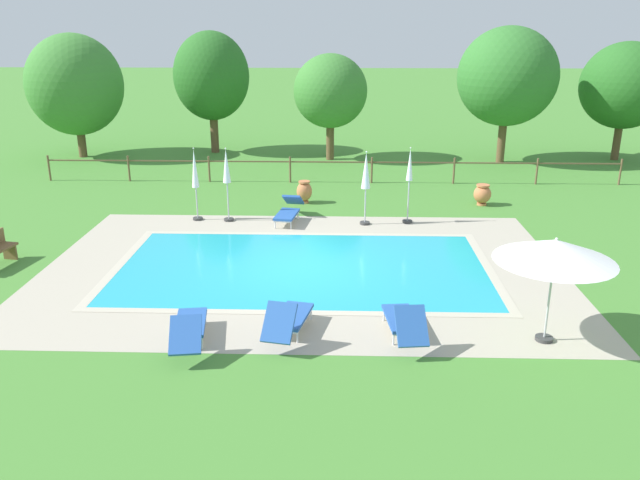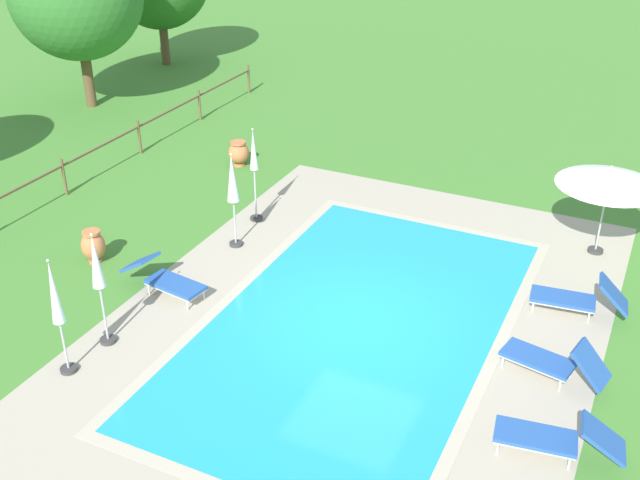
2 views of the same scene
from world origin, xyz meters
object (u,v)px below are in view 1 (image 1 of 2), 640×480
object	(u,v)px
patio_umbrella_closed_row_mid_west	(409,175)
tree_east_mid	(211,76)
sun_lounger_north_near_steps	(289,318)
tree_centre	(75,85)
tree_west_mid	(330,91)
patio_umbrella_open_foreground	(555,251)
terracotta_urn_near_fence	(482,194)
patio_umbrella_closed_row_west	(195,175)
patio_umbrella_closed_row_mid_east	(366,176)
sun_lounger_north_far	(289,210)
patio_umbrella_closed_row_centre	(227,173)
sun_lounger_north_mid	(404,321)
sun_lounger_north_end	(189,327)
tree_far_west	(507,77)
terracotta_urn_by_tree	(304,191)
tree_far_east	(625,86)

from	to	relation	value
patio_umbrella_closed_row_mid_west	tree_east_mid	bearing A→B (deg)	125.85
sun_lounger_north_near_steps	tree_centre	xyz separation A→B (m)	(-11.43, 18.36, 3.02)
tree_west_mid	tree_centre	distance (m)	11.98
patio_umbrella_open_foreground	terracotta_urn_near_fence	xyz separation A→B (m)	(0.85, 10.28, -1.54)
sun_lounger_north_near_steps	patio_umbrella_closed_row_mid_west	distance (m)	8.72
patio_umbrella_closed_row_west	patio_umbrella_closed_row_mid_east	size ratio (longest dim) A/B	1.01
sun_lounger_north_far	patio_umbrella_closed_row_centre	world-z (taller)	patio_umbrella_closed_row_centre
patio_umbrella_closed_row_centre	tree_west_mid	size ratio (longest dim) A/B	0.50
sun_lounger_north_mid	sun_lounger_north_end	bearing A→B (deg)	-175.29
patio_umbrella_closed_row_centre	tree_far_west	world-z (taller)	tree_far_west
sun_lounger_north_near_steps	terracotta_urn_near_fence	xyz separation A→B (m)	(6.07, 10.22, 0.02)
patio_umbrella_open_foreground	patio_umbrella_closed_row_centre	world-z (taller)	patio_umbrella_closed_row_centre
tree_west_mid	terracotta_urn_by_tree	bearing A→B (deg)	-95.79
patio_umbrella_closed_row_centre	sun_lounger_north_far	bearing A→B (deg)	0.73
sun_lounger_north_near_steps	patio_umbrella_closed_row_west	bearing A→B (deg)	114.21
sun_lounger_north_end	tree_centre	xyz separation A→B (m)	(-9.46, 18.77, 3.03)
patio_umbrella_closed_row_mid_west	tree_centre	world-z (taller)	tree_centre
patio_umbrella_closed_row_mid_east	tree_far_west	bearing A→B (deg)	56.32
patio_umbrella_closed_row_west	sun_lounger_north_far	bearing A→B (deg)	-0.90
tree_far_east	sun_lounger_north_mid	bearing A→B (deg)	-122.23
tree_east_mid	terracotta_urn_by_tree	bearing A→B (deg)	-62.06
patio_umbrella_closed_row_west	tree_centre	world-z (taller)	tree_centre
sun_lounger_north_far	patio_umbrella_closed_row_mid_east	bearing A→B (deg)	-6.22
sun_lounger_north_mid	terracotta_urn_near_fence	size ratio (longest dim) A/B	2.64
terracotta_urn_near_fence	tree_west_mid	size ratio (longest dim) A/B	0.15
patio_umbrella_open_foreground	patio_umbrella_closed_row_mid_west	bearing A→B (deg)	103.89
sun_lounger_north_end	terracotta_urn_by_tree	size ratio (longest dim) A/B	2.58
tree_east_mid	patio_umbrella_closed_row_mid_east	bearing A→B (deg)	-59.34
sun_lounger_north_near_steps	tree_far_west	bearing A→B (deg)	64.48
patio_umbrella_closed_row_west	tree_far_west	bearing A→B (deg)	38.51
sun_lounger_north_near_steps	patio_umbrella_closed_row_centre	size ratio (longest dim) A/B	0.83
tree_far_west	sun_lounger_north_mid	bearing A→B (deg)	-108.97
sun_lounger_north_near_steps	patio_umbrella_closed_row_mid_east	bearing A→B (deg)	76.74
tree_west_mid	sun_lounger_north_mid	bearing A→B (deg)	-84.31
tree_east_mid	tree_far_east	size ratio (longest dim) A/B	1.08
sun_lounger_north_far	tree_far_west	size ratio (longest dim) A/B	0.35
terracotta_urn_near_fence	tree_far_east	bearing A→B (deg)	46.06
patio_umbrella_closed_row_centre	tree_far_west	bearing A→B (deg)	41.25
sun_lounger_north_far	patio_umbrella_closed_row_centre	xyz separation A→B (m)	(-1.97, -0.03, 1.24)
patio_umbrella_open_foreground	patio_umbrella_closed_row_mid_east	distance (m)	8.55
terracotta_urn_near_fence	tree_centre	bearing A→B (deg)	155.06
sun_lounger_north_mid	sun_lounger_north_end	size ratio (longest dim) A/B	0.95
terracotta_urn_near_fence	terracotta_urn_by_tree	bearing A→B (deg)	179.17
tree_west_mid	tree_far_east	xyz separation A→B (m)	(13.50, 0.37, 0.26)
sun_lounger_north_mid	tree_east_mid	size ratio (longest dim) A/B	0.34
sun_lounger_north_mid	tree_centre	size ratio (longest dim) A/B	0.34
patio_umbrella_closed_row_mid_west	tree_far_west	bearing A→B (deg)	61.66
sun_lounger_north_far	patio_umbrella_closed_row_mid_west	xyz separation A→B (m)	(3.86, -0.04, 1.22)
sun_lounger_north_far	patio_umbrella_closed_row_west	distance (m)	3.22
sun_lounger_north_mid	tree_far_west	world-z (taller)	tree_far_west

